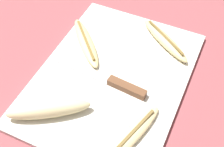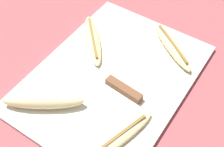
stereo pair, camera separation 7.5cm
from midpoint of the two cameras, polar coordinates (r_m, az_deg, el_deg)
ground_plane at (r=0.76m, az=2.79°, el=-1.22°), size 4.00×4.00×0.00m
cutting_board at (r=0.76m, az=2.81°, el=-0.94°), size 0.47×0.34×0.01m
knife at (r=0.73m, az=3.38°, el=-2.07°), size 0.04×0.25×0.02m
banana_mellow_near at (r=0.66m, az=4.40°, el=-11.87°), size 0.19×0.09×0.02m
banana_soft_right at (r=0.70m, az=-9.53°, el=-5.13°), size 0.13×0.17×0.04m
banana_spotted_left at (r=0.83m, az=13.50°, el=4.69°), size 0.13×0.17×0.02m
banana_golden_short at (r=0.83m, az=-0.95°, el=6.08°), size 0.16×0.16×0.02m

